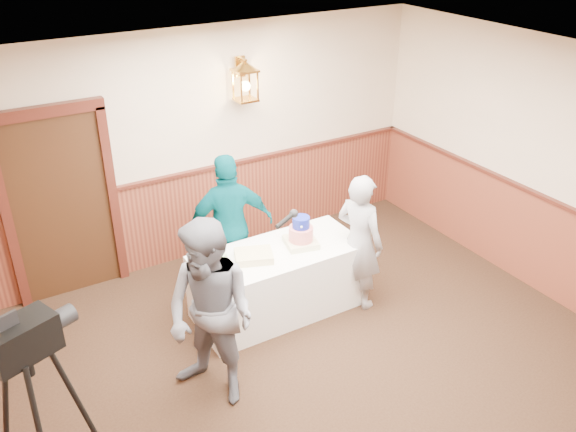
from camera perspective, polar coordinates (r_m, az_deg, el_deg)
name	(u,v)px	position (r m, az deg, el deg)	size (l,w,h in m)	color
ground	(369,432)	(5.52, 7.59, -19.43)	(7.00, 7.00, 0.00)	black
room_shell	(340,257)	(4.80, 4.90, -3.82)	(6.02, 7.02, 2.81)	beige
display_table	(278,281)	(6.56, -0.90, -6.08)	(1.80, 0.80, 0.75)	white
tiered_cake	(301,234)	(6.40, 1.22, -1.71)	(0.39, 0.39, 0.33)	beige
sheet_cake_yellow	(254,256)	(6.21, -3.23, -3.76)	(0.38, 0.29, 0.08)	#DEC285
sheet_cake_green	(208,259)	(6.20, -7.48, -4.03)	(0.30, 0.24, 0.07)	#B3DE9C
interviewer	(211,315)	(5.27, -7.22, -9.16)	(1.60, 1.07, 1.76)	slate
baker	(359,242)	(6.53, 6.68, -2.41)	(0.56, 0.37, 1.54)	#949298
assistant_p	(230,226)	(6.68, -5.44, -0.97)	(0.98, 0.41, 1.67)	#03525C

